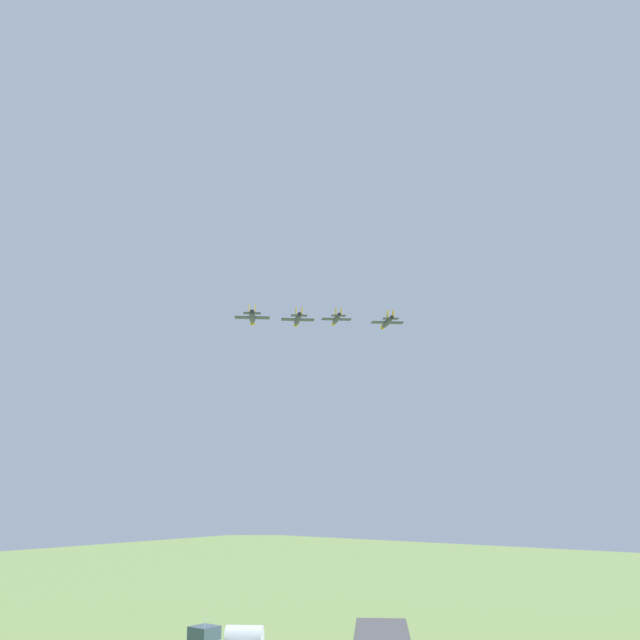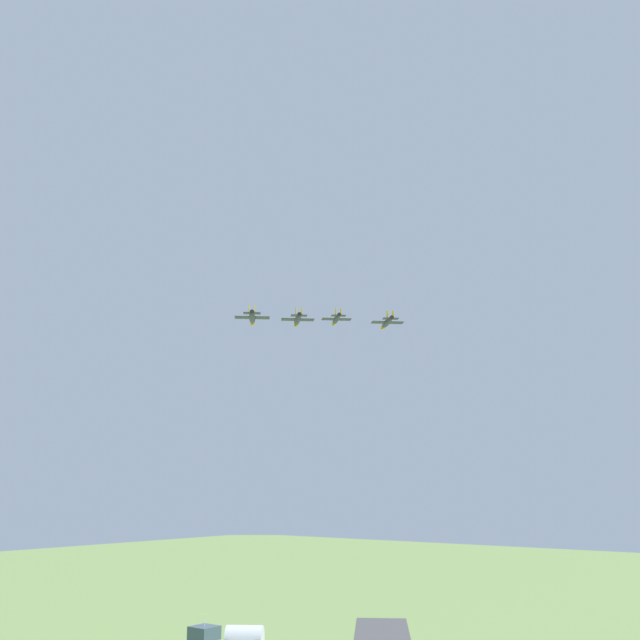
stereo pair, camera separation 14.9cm
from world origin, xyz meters
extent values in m
cube|color=#384C56|center=(-19.00, -53.25, 27.27)|extent=(6.00, 6.00, 3.20)
cylinder|color=silver|center=(-19.00, -53.25, 30.37)|extent=(0.16, 0.16, 3.00)
cylinder|color=#B7BCC6|center=(-83.64, 31.81, 6.00)|extent=(17.19, 16.02, 10.00)
ellipsoid|color=#2D3338|center=(-8.97, -10.59, 113.36)|extent=(9.91, 10.26, 1.63)
cone|color=gold|center=(-13.83, -5.50, 113.36)|extent=(2.12, 2.13, 1.38)
ellipsoid|color=#334751|center=(-10.89, -8.58, 113.97)|extent=(2.38, 2.41, 0.95)
cube|color=#2D3338|center=(-8.53, -11.05, 113.27)|extent=(8.52, 8.33, 0.16)
cube|color=gold|center=(-11.47, -13.86, 113.32)|extent=(2.25, 2.32, 0.20)
cube|color=gold|center=(-5.59, -8.24, 113.32)|extent=(2.25, 2.32, 0.20)
cube|color=#2D3338|center=(-5.30, -14.43, 113.36)|extent=(4.51, 4.43, 0.16)
cube|color=gold|center=(-6.06, -14.81, 114.54)|extent=(1.40, 1.46, 2.35)
cube|color=gold|center=(-4.89, -13.69, 114.54)|extent=(1.40, 1.46, 2.35)
cylinder|color=black|center=(-4.35, -15.42, 113.36)|extent=(1.45, 1.44, 1.14)
ellipsoid|color=#2D3338|center=(-8.14, -30.66, 109.56)|extent=(10.20, 10.72, 1.69)
cone|color=gold|center=(-13.14, -25.33, 109.56)|extent=(2.20, 2.21, 1.43)
ellipsoid|color=#334751|center=(-10.11, -28.56, 110.19)|extent=(2.46, 2.51, 0.98)
cube|color=#2D3338|center=(-7.69, -31.14, 109.47)|extent=(8.89, 8.59, 0.17)
cube|color=gold|center=(-10.77, -34.02, 109.51)|extent=(2.32, 2.42, 0.20)
cube|color=gold|center=(-4.61, -28.26, 109.51)|extent=(2.32, 2.42, 0.20)
cube|color=#2D3338|center=(-4.37, -34.68, 109.56)|extent=(4.69, 4.58, 0.17)
cube|color=gold|center=(-5.16, -35.07, 110.78)|extent=(1.45, 1.52, 2.44)
cube|color=gold|center=(-3.93, -33.91, 110.78)|extent=(1.45, 1.52, 2.44)
cylinder|color=black|center=(-3.40, -35.72, 109.56)|extent=(1.50, 1.49, 1.18)
ellipsoid|color=#2D3338|center=(10.97, -13.01, 109.27)|extent=(10.07, 10.48, 1.66)
cone|color=gold|center=(6.03, -7.81, 109.27)|extent=(2.16, 2.17, 1.41)
ellipsoid|color=#334751|center=(9.02, -10.95, 109.89)|extent=(2.42, 2.46, 0.97)
cube|color=#2D3338|center=(11.42, -13.48, 109.18)|extent=(8.70, 8.47, 0.17)
cube|color=gold|center=(8.42, -16.33, 109.22)|extent=(2.29, 2.36, 0.20)
cube|color=gold|center=(14.42, -10.63, 109.22)|extent=(2.29, 2.36, 0.20)
cube|color=#2D3338|center=(14.70, -16.93, 109.27)|extent=(4.60, 4.51, 0.17)
cube|color=gold|center=(13.92, -17.32, 110.47)|extent=(1.43, 1.49, 2.39)
cube|color=gold|center=(15.12, -16.18, 110.47)|extent=(1.43, 1.49, 2.39)
cylinder|color=black|center=(15.66, -17.95, 109.27)|extent=(1.47, 1.47, 1.16)
ellipsoid|color=#2D3338|center=(-7.31, -50.73, 106.43)|extent=(9.76, 10.69, 1.65)
cone|color=gold|center=(-12.06, -45.39, 106.43)|extent=(2.14, 2.16, 1.40)
ellipsoid|color=#334751|center=(-9.18, -48.62, 107.05)|extent=(2.39, 2.47, 0.96)
cube|color=#2D3338|center=(-6.88, -51.21, 106.34)|extent=(8.80, 8.28, 0.16)
cube|color=gold|center=(-9.97, -53.95, 106.38)|extent=(2.23, 2.40, 0.20)
cube|color=gold|center=(-3.80, -48.47, 106.38)|extent=(2.23, 2.40, 0.20)
cube|color=#2D3338|center=(-3.73, -54.76, 106.43)|extent=(4.63, 4.43, 0.16)
cube|color=gold|center=(-4.52, -55.12, 107.62)|extent=(1.38, 1.52, 2.38)
cube|color=gold|center=(-3.28, -54.02, 107.62)|extent=(1.38, 1.52, 2.38)
cylinder|color=black|center=(-2.81, -55.80, 106.43)|extent=(1.47, 1.45, 1.15)
camera|label=1|loc=(123.91, -194.06, 62.69)|focal=42.11mm
camera|label=2|loc=(124.03, -193.97, 62.69)|focal=42.11mm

